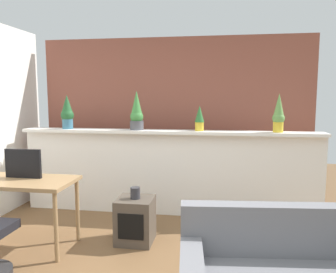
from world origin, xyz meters
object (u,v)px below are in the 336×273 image
potted_plant_1 (137,113)px  side_cube_shelf (135,220)px  vase_on_shelf (135,193)px  desk (22,187)px  potted_plant_0 (67,112)px  tv_monitor (23,164)px  potted_plant_3 (279,114)px  potted_plant_2 (200,118)px

potted_plant_1 → side_cube_shelf: size_ratio=1.06×
vase_on_shelf → side_cube_shelf: bearing=-166.0°
potted_plant_1 → desk: potted_plant_1 is taller
potted_plant_0 → vase_on_shelf: 1.74m
vase_on_shelf → potted_plant_0: bearing=142.6°
tv_monitor → vase_on_shelf: tv_monitor is taller
potted_plant_3 → side_cube_shelf: size_ratio=1.00×
potted_plant_3 → desk: potted_plant_3 is taller
potted_plant_2 → desk: bearing=-144.7°
potted_plant_2 → side_cube_shelf: size_ratio=0.68×
side_cube_shelf → potted_plant_2: bearing=55.7°
desk → tv_monitor: tv_monitor is taller
potted_plant_2 → desk: (-1.79, -1.27, -0.68)m
desk → vase_on_shelf: 1.20m
potted_plant_3 → side_cube_shelf: potted_plant_3 is taller
potted_plant_3 → vase_on_shelf: bearing=-150.6°
side_cube_shelf → potted_plant_0: bearing=142.5°
potted_plant_0 → vase_on_shelf: potted_plant_0 is taller
potted_plant_0 → potted_plant_2: bearing=0.4°
tv_monitor → potted_plant_2: bearing=33.2°
tv_monitor → desk: bearing=-72.8°
potted_plant_3 → desk: bearing=-155.9°
potted_plant_3 → tv_monitor: 3.10m
potted_plant_0 → potted_plant_2: (1.86, 0.01, -0.06)m
potted_plant_2 → tv_monitor: bearing=-146.8°
potted_plant_2 → side_cube_shelf: 1.58m
potted_plant_0 → potted_plant_1: size_ratio=0.90×
potted_plant_2 → tv_monitor: 2.21m
potted_plant_1 → potted_plant_2: bearing=0.1°
potted_plant_0 → side_cube_shelf: bearing=-37.5°
potted_plant_1 → potted_plant_2: (0.86, 0.00, -0.06)m
potted_plant_1 → potted_plant_3: bearing=-0.4°
tv_monitor → side_cube_shelf: (1.17, 0.24, -0.66)m
side_cube_shelf → potted_plant_1: bearing=102.6°
desk → tv_monitor: 0.26m
potted_plant_0 → potted_plant_2: 1.86m
desk → tv_monitor: bearing=107.2°
potted_plant_1 → tv_monitor: bearing=-129.0°
potted_plant_0 → potted_plant_3: (2.86, -0.00, 0.01)m
desk → side_cube_shelf: 1.26m
side_cube_shelf → vase_on_shelf: size_ratio=3.94×
tv_monitor → potted_plant_3: bearing=22.5°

